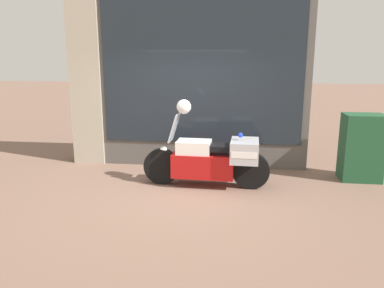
{
  "coord_description": "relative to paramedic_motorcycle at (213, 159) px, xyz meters",
  "views": [
    {
      "loc": [
        1.11,
        -6.03,
        2.33
      ],
      "look_at": [
        0.22,
        1.07,
        0.68
      ],
      "focal_mm": 35.0,
      "sensor_mm": 36.0,
      "label": 1
    }
  ],
  "objects": [
    {
      "name": "shop_building",
      "position": [
        -1.0,
        1.43,
        1.57
      ],
      "size": [
        5.12,
        0.55,
        4.18
      ],
      "color": "#56514C",
      "rests_on": "ground"
    },
    {
      "name": "window_display",
      "position": [
        -0.39,
        1.46,
        -0.08
      ],
      "size": [
        3.97,
        0.3,
        1.84
      ],
      "color": "slate",
      "rests_on": "ground"
    },
    {
      "name": "white_helmet",
      "position": [
        -0.54,
        0.02,
        0.95
      ],
      "size": [
        0.26,
        0.26,
        0.26
      ],
      "primitive_type": "sphere",
      "color": "white",
      "rests_on": "paramedic_motorcycle"
    },
    {
      "name": "utility_cabinet",
      "position": [
        2.81,
        0.75,
        0.12
      ],
      "size": [
        0.74,
        0.55,
        1.29
      ],
      "primitive_type": "cube",
      "color": "#1E4C2D",
      "rests_on": "ground"
    },
    {
      "name": "ground_plane",
      "position": [
        -0.67,
        -0.57,
        -0.52
      ],
      "size": [
        60.0,
        60.0,
        0.0
      ],
      "primitive_type": "plane",
      "color": "#7A5B4C"
    },
    {
      "name": "paramedic_motorcycle",
      "position": [
        0.0,
        0.0,
        0.0
      ],
      "size": [
        2.34,
        0.71,
        1.34
      ],
      "rotation": [
        0.0,
        0.0,
        3.1
      ],
      "color": "black",
      "rests_on": "ground"
    }
  ]
}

